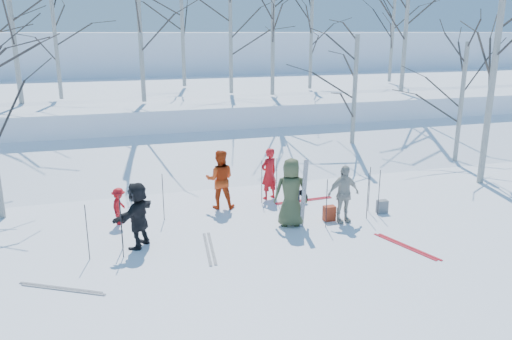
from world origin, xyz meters
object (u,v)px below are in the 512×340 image
object	(u,v)px
skier_redor_behind	(220,179)
backpack_grey	(382,207)
backpack_red	(329,213)
backpack_dark	(293,196)
skier_red_north	(269,174)
skier_cream_east	(343,194)
skier_olive_center	(291,193)
skier_grey_west	(138,215)
skier_red_seated	(119,206)
dog	(299,193)

from	to	relation	value
skier_redor_behind	backpack_grey	xyz separation A→B (m)	(4.39, -1.81, -0.69)
backpack_red	backpack_dark	bearing A→B (deg)	103.81
skier_red_north	skier_cream_east	size ratio (longest dim) A/B	1.01
skier_olive_center	skier_grey_west	distance (m)	4.03
skier_red_seated	skier_olive_center	bearing A→B (deg)	-87.25
skier_redor_behind	skier_red_seated	world-z (taller)	skier_redor_behind
backpack_red	backpack_dark	world-z (taller)	backpack_red
skier_cream_east	dog	size ratio (longest dim) A/B	2.62
skier_olive_center	backpack_dark	world-z (taller)	skier_olive_center
skier_olive_center	skier_red_seated	world-z (taller)	skier_olive_center
skier_grey_west	backpack_grey	world-z (taller)	skier_grey_west
dog	skier_red_north	bearing A→B (deg)	-80.31
skier_red_north	backpack_grey	xyz separation A→B (m)	(2.73, -2.20, -0.62)
skier_red_north	skier_red_seated	bearing A→B (deg)	-11.24
skier_cream_east	dog	distance (m)	2.08
skier_red_north	skier_redor_behind	distance (m)	1.70
backpack_dark	backpack_red	bearing A→B (deg)	-76.19
backpack_red	backpack_grey	size ratio (longest dim) A/B	1.11
skier_red_north	skier_grey_west	world-z (taller)	skier_grey_west
dog	backpack_red	world-z (taller)	dog
skier_cream_east	skier_grey_west	bearing A→B (deg)	175.77
dog	backpack_grey	xyz separation A→B (m)	(1.92, -1.64, -0.07)
backpack_dark	skier_redor_behind	bearing A→B (deg)	174.47
skier_red_seated	skier_grey_west	bearing A→B (deg)	-145.55
skier_redor_behind	backpack_dark	distance (m)	2.35
skier_red_seated	backpack_red	distance (m)	5.77
skier_redor_behind	backpack_grey	world-z (taller)	skier_redor_behind
backpack_grey	skier_red_north	bearing A→B (deg)	141.21
skier_olive_center	skier_grey_west	xyz separation A→B (m)	(-4.03, -0.20, -0.11)
skier_red_seated	dog	distance (m)	5.40
skier_red_north	skier_red_seated	world-z (taller)	skier_red_north
skier_cream_east	backpack_grey	xyz separation A→B (m)	(1.42, 0.30, -0.62)
skier_red_north	dog	size ratio (longest dim) A/B	2.65
skier_grey_west	skier_cream_east	bearing A→B (deg)	126.93
skier_cream_east	backpack_red	size ratio (longest dim) A/B	3.84
dog	skier_redor_behind	bearing A→B (deg)	-49.84
skier_redor_behind	backpack_red	world-z (taller)	skier_redor_behind
skier_red_seated	backpack_grey	xyz separation A→B (m)	(7.31, -1.34, -0.32)
skier_red_north	backpack_red	bearing A→B (deg)	91.79
skier_redor_behind	skier_cream_east	bearing A→B (deg)	159.19
skier_grey_west	skier_redor_behind	bearing A→B (deg)	166.96
skier_red_north	backpack_red	xyz separation A→B (m)	(1.01, -2.30, -0.60)
skier_red_north	backpack_dark	xyz separation A→B (m)	(0.59, -0.60, -0.61)
skier_redor_behind	skier_grey_west	size ratio (longest dim) A/B	1.08
skier_olive_center	backpack_red	size ratio (longest dim) A/B	4.45
backpack_dark	backpack_grey	bearing A→B (deg)	-36.70
skier_red_seated	backpack_red	bearing A→B (deg)	-83.45
skier_cream_east	backpack_grey	size ratio (longest dim) A/B	4.25
skier_grey_west	backpack_grey	distance (m)	6.95
skier_olive_center	skier_grey_west	world-z (taller)	skier_olive_center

